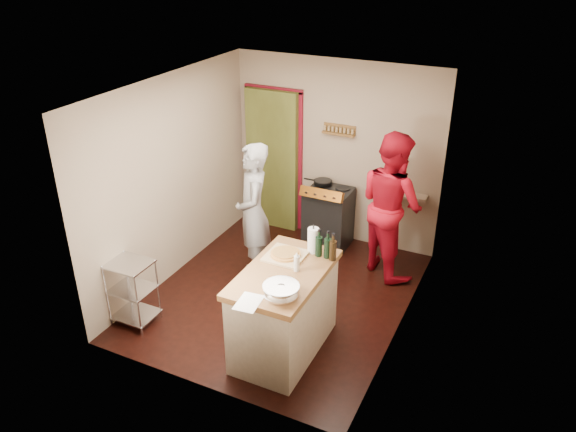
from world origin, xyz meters
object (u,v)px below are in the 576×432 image
object	(u,v)px
stove	(328,217)
person_stripe	(253,213)
island	(284,309)
person_red	(391,204)
wire_shelving	(132,289)

from	to	relation	value
stove	person_stripe	xyz separation A→B (m)	(-0.57, -1.14, 0.46)
island	person_red	xyz separation A→B (m)	(0.51, 2.05, 0.44)
stove	person_red	world-z (taller)	person_red
island	person_red	world-z (taller)	person_red
wire_shelving	stove	bearing A→B (deg)	63.15
island	person_stripe	distance (m)	1.59
person_red	wire_shelving	bearing A→B (deg)	83.42
wire_shelving	person_stripe	world-z (taller)	person_stripe
stove	person_stripe	world-z (taller)	person_stripe
person_red	person_stripe	bearing A→B (deg)	67.53
wire_shelving	person_stripe	bearing A→B (deg)	62.76
stove	wire_shelving	size ratio (longest dim) A/B	1.26
stove	wire_shelving	bearing A→B (deg)	-116.85
stove	person_red	distance (m)	1.11
person_stripe	person_red	size ratio (longest dim) A/B	0.95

